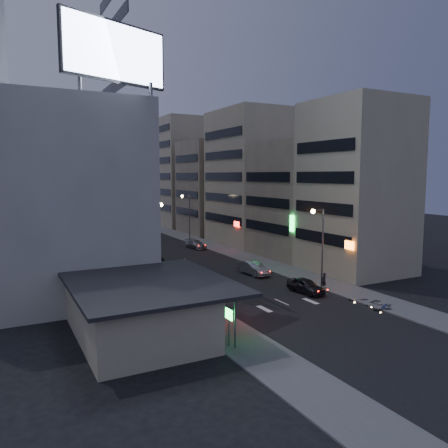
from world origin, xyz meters
TOP-DOWN VIEW (x-y plane):
  - ground at (0.00, 0.00)m, footprint 180.00×180.00m
  - sidewalk_left at (-8.00, 30.00)m, footprint 4.00×120.00m
  - sidewalk_right at (8.00, 30.00)m, footprint 4.00×120.00m
  - food_court at (-13.90, 2.00)m, footprint 11.00×13.00m
  - white_building at (-17.00, 20.00)m, footprint 14.00×24.00m
  - shophouse_near at (15.00, 10.50)m, footprint 10.00×11.00m
  - shophouse_mid at (15.50, 22.00)m, footprint 11.00×12.00m
  - shophouse_far at (15.00, 35.00)m, footprint 10.00×14.00m
  - far_left_a at (-15.50, 45.00)m, footprint 11.00×10.00m
  - far_left_b at (-16.00, 58.00)m, footprint 12.00×10.00m
  - far_right_a at (15.50, 50.00)m, footprint 11.00×12.00m
  - far_right_b at (16.00, 64.00)m, footprint 12.00×12.00m
  - billboard at (-12.99, 9.97)m, footprint 9.52×3.75m
  - street_lamp_right_near at (5.90, 6.00)m, footprint 1.60×0.44m
  - street_lamp_left at (-5.90, 22.00)m, footprint 1.60×0.44m
  - street_lamp_right_far at (5.90, 40.00)m, footprint 1.60×0.44m
  - parked_car_right_near at (3.86, 5.45)m, footprint 2.03×4.38m
  - parked_car_right_mid at (3.40, 14.58)m, footprint 1.89×4.80m
  - parked_car_left at (-5.36, 26.15)m, footprint 2.83×5.36m
  - parked_car_right_far at (4.84, 34.11)m, footprint 2.34×4.69m
  - road_car_blue at (-4.35, 9.33)m, footprint 1.88×4.32m
  - road_car_silver at (-3.64, 14.43)m, footprint 1.97×4.81m
  - person at (6.30, 5.65)m, footprint 0.64×0.48m
  - scooter_black_a at (6.92, -2.01)m, footprint 0.92×1.91m
  - scooter_silver_a at (7.30, -0.76)m, footprint 1.03×1.82m
  - scooter_blue at (7.60, -1.07)m, footprint 1.38×2.01m
  - scooter_black_b at (7.83, 0.25)m, footprint 1.06×1.90m
  - scooter_silver_b at (7.25, 1.09)m, footprint 1.14×2.09m

SIDE VIEW (x-z plane):
  - ground at x=0.00m, z-range 0.00..0.00m
  - sidewalk_left at x=-8.00m, z-range 0.00..0.12m
  - sidewalk_right at x=8.00m, z-range 0.00..0.12m
  - scooter_silver_a at x=7.30m, z-range 0.12..1.18m
  - parked_car_right_far at x=4.84m, z-range 0.00..1.31m
  - scooter_black_b at x=7.83m, z-range 0.12..1.22m
  - scooter_black_a at x=6.92m, z-range 0.12..1.24m
  - road_car_blue at x=-4.35m, z-range 0.00..1.38m
  - road_car_silver at x=-3.64m, z-range 0.00..1.39m
  - scooter_blue at x=7.60m, z-range 0.12..1.29m
  - parked_car_left at x=-5.36m, z-range 0.00..1.44m
  - parked_car_right_near at x=3.86m, z-range 0.00..1.45m
  - scooter_silver_b at x=7.25m, z-range 0.12..1.33m
  - parked_car_right_mid at x=3.40m, z-range 0.00..1.56m
  - person at x=6.30m, z-range 0.12..1.70m
  - food_court at x=-13.90m, z-range 0.05..3.92m
  - street_lamp_right_near at x=5.90m, z-range 1.35..9.37m
  - street_lamp_left at x=-5.90m, z-range 1.35..9.37m
  - street_lamp_right_far at x=5.90m, z-range 1.35..9.37m
  - far_left_b at x=-16.00m, z-range 0.00..15.00m
  - shophouse_mid at x=15.50m, z-range 0.00..16.00m
  - white_building at x=-17.00m, z-range 0.00..18.00m
  - far_right_a at x=15.50m, z-range 0.00..18.00m
  - shophouse_near at x=15.00m, z-range 0.00..20.00m
  - far_left_a at x=-15.50m, z-range 0.00..20.00m
  - shophouse_far at x=15.00m, z-range 0.00..22.00m
  - far_right_b at x=16.00m, z-range 0.00..24.00m
  - billboard at x=-12.99m, z-range 18.56..24.76m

